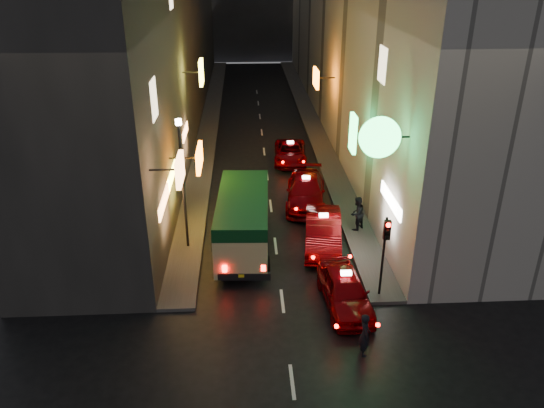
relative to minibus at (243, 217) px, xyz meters
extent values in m
cube|color=#393633|center=(-6.47, 21.27, 7.24)|extent=(6.00, 52.00, 18.00)
cube|color=#FFA459|center=(-2.32, -3.21, 3.67)|extent=(0.18, 1.61, 1.02)
cube|color=orange|center=(-2.03, 2.01, 2.20)|extent=(0.18, 2.17, 1.02)
cube|color=#FFEC3F|center=(-2.35, 10.25, 4.60)|extent=(0.18, 1.54, 1.46)
cube|color=#FFA459|center=(-3.45, -0.64, 1.24)|extent=(0.10, 3.31, 0.55)
cube|color=#FFEC3F|center=(-3.45, 2.20, 1.24)|extent=(0.10, 3.08, 0.55)
cube|color=#FFA459|center=(-3.45, 9.17, 1.24)|extent=(0.10, 2.74, 0.55)
cube|color=#FFE5B2|center=(-3.46, -0.73, 5.74)|extent=(0.06, 1.30, 1.60)
cube|color=#B3ADA4|center=(9.53, 21.27, 7.24)|extent=(6.00, 52.00, 18.00)
cylinder|color=#30F064|center=(5.36, -2.65, 4.61)|extent=(1.63, 0.18, 1.63)
cube|color=#30F064|center=(5.61, 3.39, 2.84)|extent=(0.18, 1.13, 1.91)
cube|color=orange|center=(5.20, 14.74, 3.22)|extent=(0.18, 1.95, 1.25)
cube|color=white|center=(6.51, -1.22, 1.24)|extent=(0.10, 3.23, 0.55)
cube|color=#FFE5B2|center=(6.52, 2.27, 6.44)|extent=(0.06, 1.30, 1.60)
cube|color=#4C4A47|center=(-2.72, 21.27, -1.69)|extent=(1.50, 52.00, 0.15)
cube|color=#4C4A47|center=(5.78, 21.27, -1.69)|extent=(1.50, 52.00, 0.15)
cube|color=#C7BB7C|center=(0.00, -0.02, -0.18)|extent=(2.55, 6.53, 2.36)
cube|color=#0B3718|center=(0.00, -0.02, 0.73)|extent=(2.57, 6.55, 0.59)
cube|color=black|center=(0.00, 0.30, 0.06)|extent=(2.46, 3.96, 0.54)
cube|color=black|center=(0.00, -3.19, -1.20)|extent=(2.21, 0.28, 0.32)
cube|color=#FF0A05|center=(-0.80, -3.26, -0.77)|extent=(0.19, 0.06, 0.30)
cube|color=#FF0A05|center=(0.80, -3.26, -0.77)|extent=(0.19, 0.06, 0.30)
cylinder|color=black|center=(-1.01, 2.04, -1.36)|extent=(0.24, 0.81, 0.81)
cylinder|color=black|center=(1.01, -2.08, -1.36)|extent=(0.24, 0.81, 0.81)
imported|color=#6D0004|center=(3.98, -4.64, -0.93)|extent=(2.50, 5.39, 1.67)
cube|color=white|center=(3.98, -4.64, 0.00)|extent=(0.43, 0.21, 0.16)
sphere|color=#FF0A05|center=(3.24, -7.03, -0.90)|extent=(0.16, 0.16, 0.16)
sphere|color=#FF0A05|center=(4.72, -7.03, -0.90)|extent=(0.16, 0.16, 0.16)
imported|color=#6D0004|center=(3.79, 0.16, -0.85)|extent=(3.06, 5.98, 1.82)
cube|color=white|center=(3.79, 0.16, 0.15)|extent=(0.44, 0.23, 0.16)
sphere|color=#FF0A05|center=(2.98, -2.44, -0.83)|extent=(0.16, 0.16, 0.16)
sphere|color=#FF0A05|center=(4.59, -2.44, -0.83)|extent=(0.16, 0.16, 0.16)
imported|color=#6D0004|center=(3.50, 4.96, -0.88)|extent=(2.95, 5.80, 1.77)
cube|color=white|center=(3.50, 4.96, 0.10)|extent=(0.44, 0.23, 0.16)
sphere|color=#FF0A05|center=(2.72, 2.43, -0.85)|extent=(0.16, 0.16, 0.16)
sphere|color=#FF0A05|center=(4.28, 2.43, -0.85)|extent=(0.16, 0.16, 0.16)
imported|color=#6D0004|center=(3.21, 11.71, -1.02)|extent=(2.24, 4.82, 1.50)
cube|color=white|center=(3.21, 11.71, -0.18)|extent=(0.43, 0.21, 0.16)
sphere|color=#FF0A05|center=(2.55, 9.57, -0.99)|extent=(0.16, 0.16, 0.16)
sphere|color=#FF0A05|center=(3.88, 9.57, -0.99)|extent=(0.16, 0.16, 0.16)
imported|color=black|center=(4.16, -7.49, -0.82)|extent=(0.40, 0.62, 1.88)
imported|color=black|center=(5.68, 1.51, -0.62)|extent=(0.88, 0.84, 2.00)
cylinder|color=black|center=(5.53, -4.13, 0.14)|extent=(0.10, 0.10, 3.50)
cube|color=black|center=(5.53, -4.31, 1.44)|extent=(0.26, 0.18, 0.80)
sphere|color=#FF0A05|center=(5.53, -4.42, 1.71)|extent=(0.18, 0.18, 0.18)
sphere|color=black|center=(5.53, -4.42, 1.44)|extent=(0.17, 0.17, 0.17)
sphere|color=black|center=(5.53, -4.42, 1.17)|extent=(0.17, 0.17, 0.17)
cylinder|color=black|center=(-2.67, 0.27, 1.39)|extent=(0.12, 0.12, 6.00)
cylinder|color=#FFE5BF|center=(-2.67, 0.27, 4.49)|extent=(0.28, 0.28, 0.25)
camera|label=1|loc=(0.14, -21.96, 11.03)|focal=35.00mm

